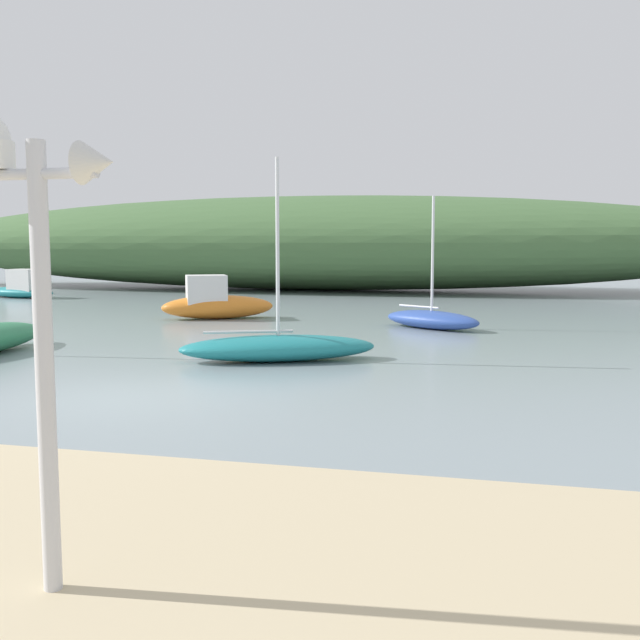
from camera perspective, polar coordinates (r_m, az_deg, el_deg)
ground_plane at (r=12.19m, az=-14.80°, el=-5.89°), size 120.00×120.00×0.00m
distant_hill at (r=40.00m, az=-0.98°, el=6.06°), size 47.72×10.62×5.06m
mast_structure at (r=5.05m, az=-23.26°, el=8.17°), size 1.16×0.44×3.11m
sailboat_by_sandbar at (r=15.43m, az=-3.30°, el=-2.14°), size 4.35×2.82×4.25m
motorboat_west_reach at (r=36.27m, az=-22.37°, el=2.34°), size 4.12×1.87×1.33m
motorboat_far_right at (r=24.32m, az=-8.23°, el=1.36°), size 3.85×2.84×1.45m
sailboat_outer_mooring at (r=21.50m, az=8.73°, el=0.09°), size 3.29×2.62×3.85m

